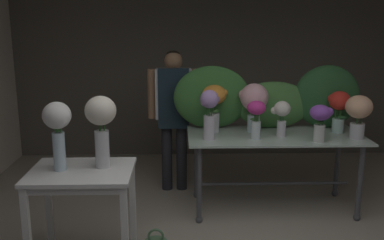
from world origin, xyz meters
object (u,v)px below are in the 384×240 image
(vase_cream_lisianthus_tall, at_px, (101,122))
(vase_violet_dahlias, at_px, (320,119))
(vase_lilac_hydrangea, at_px, (209,111))
(vase_scarlet_carnations, at_px, (339,107))
(vase_white_roses_tall, at_px, (57,126))
(vase_sunset_lilies, at_px, (214,101))
(vase_ivory_peonies, at_px, (282,115))
(vase_blush_anemones, at_px, (254,101))
(display_table_glass, at_px, (274,147))
(vase_magenta_roses, at_px, (256,115))
(florist, at_px, (174,106))
(vase_peach_tulips, at_px, (358,112))
(side_table_white, at_px, (82,183))

(vase_cream_lisianthus_tall, bearing_deg, vase_violet_dahlias, 19.41)
(vase_lilac_hydrangea, bearing_deg, vase_violet_dahlias, -6.33)
(vase_scarlet_carnations, distance_m, vase_white_roses_tall, 2.76)
(vase_sunset_lilies, bearing_deg, vase_ivory_peonies, -16.65)
(vase_violet_dahlias, xyz_separation_m, vase_sunset_lilies, (-0.97, 0.40, 0.10))
(vase_lilac_hydrangea, bearing_deg, vase_white_roses_tall, -144.60)
(vase_blush_anemones, bearing_deg, vase_cream_lisianthus_tall, -141.32)
(display_table_glass, distance_m, vase_ivory_peonies, 0.36)
(display_table_glass, bearing_deg, vase_magenta_roses, -143.58)
(florist, bearing_deg, vase_lilac_hydrangea, -64.78)
(vase_magenta_roses, bearing_deg, vase_scarlet_carnations, 15.03)
(vase_magenta_roses, xyz_separation_m, vase_cream_lisianthus_tall, (-1.33, -0.80, 0.13))
(display_table_glass, relative_size, vase_magenta_roses, 4.67)
(vase_ivory_peonies, relative_size, vase_sunset_lilies, 0.73)
(vase_ivory_peonies, distance_m, vase_peach_tulips, 0.73)
(side_table_white, xyz_separation_m, vase_cream_lisianthus_tall, (0.16, 0.06, 0.47))
(vase_magenta_roses, relative_size, vase_lilac_hydrangea, 0.78)
(vase_ivory_peonies, relative_size, vase_lilac_hydrangea, 0.74)
(side_table_white, height_order, vase_magenta_roses, vase_magenta_roses)
(vase_violet_dahlias, height_order, vase_white_roses_tall, vase_white_roses_tall)
(vase_scarlet_carnations, height_order, vase_blush_anemones, vase_blush_anemones)
(vase_magenta_roses, bearing_deg, vase_peach_tulips, -0.45)
(side_table_white, distance_m, vase_scarlet_carnations, 2.64)
(vase_peach_tulips, height_order, vase_white_roses_tall, vase_white_roses_tall)
(vase_ivory_peonies, bearing_deg, side_table_white, -151.75)
(vase_sunset_lilies, distance_m, vase_peach_tulips, 1.40)
(florist, distance_m, vase_cream_lisianthus_tall, 1.63)
(vase_sunset_lilies, xyz_separation_m, vase_cream_lisianthus_tall, (-0.95, -1.08, 0.05))
(display_table_glass, height_order, vase_scarlet_carnations, vase_scarlet_carnations)
(florist, height_order, vase_scarlet_carnations, florist)
(vase_peach_tulips, distance_m, vase_blush_anemones, 1.01)
(vase_ivory_peonies, relative_size, vase_peach_tulips, 0.84)
(vase_blush_anemones, height_order, vase_cream_lisianthus_tall, vase_cream_lisianthus_tall)
(vase_magenta_roses, height_order, vase_ivory_peonies, vase_magenta_roses)
(vase_magenta_roses, distance_m, vase_sunset_lilies, 0.48)
(display_table_glass, height_order, vase_cream_lisianthus_tall, vase_cream_lisianthus_tall)
(vase_blush_anemones, relative_size, vase_white_roses_tall, 0.94)
(vase_magenta_roses, bearing_deg, vase_ivory_peonies, 18.24)
(vase_scarlet_carnations, relative_size, vase_blush_anemones, 0.85)
(side_table_white, relative_size, florist, 0.50)
(side_table_white, distance_m, vase_cream_lisianthus_tall, 0.50)
(vase_blush_anemones, distance_m, vase_lilac_hydrangea, 0.56)
(vase_violet_dahlias, distance_m, vase_blush_anemones, 0.70)
(vase_sunset_lilies, bearing_deg, side_table_white, -134.30)
(florist, distance_m, vase_lilac_hydrangea, 0.82)
(vase_sunset_lilies, distance_m, vase_lilac_hydrangea, 0.30)
(side_table_white, distance_m, vase_magenta_roses, 1.75)
(florist, bearing_deg, vase_scarlet_carnations, -16.45)
(vase_ivory_peonies, bearing_deg, florist, 148.78)
(vase_lilac_hydrangea, bearing_deg, vase_sunset_lilies, 76.12)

